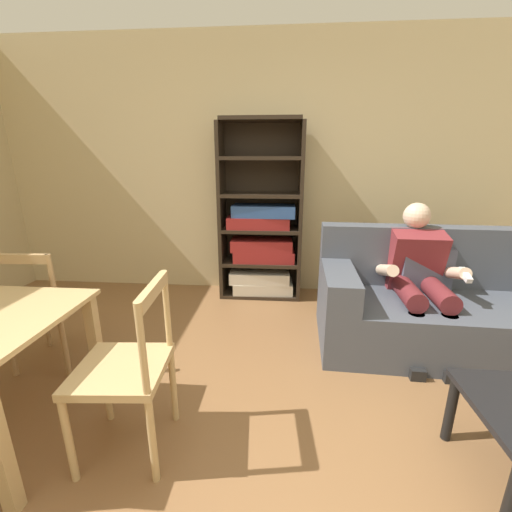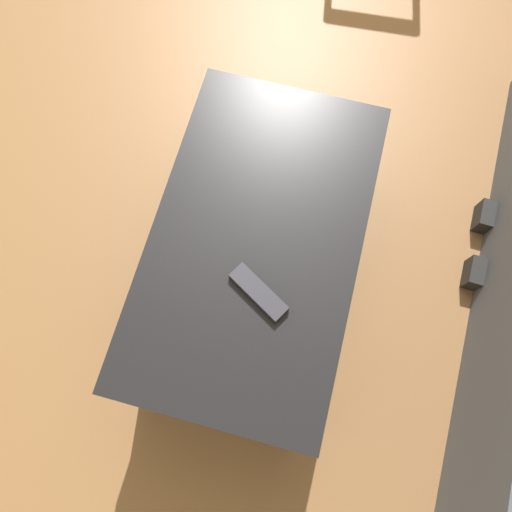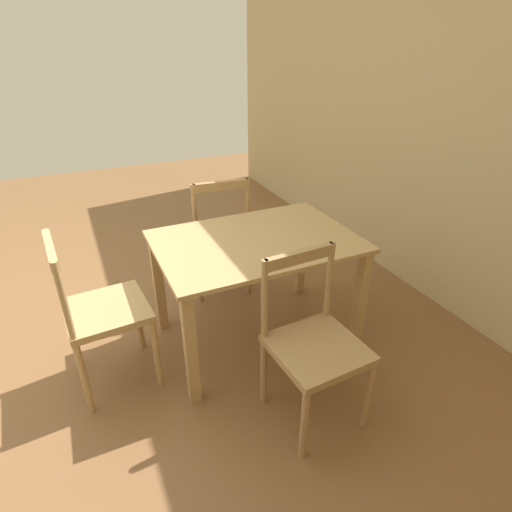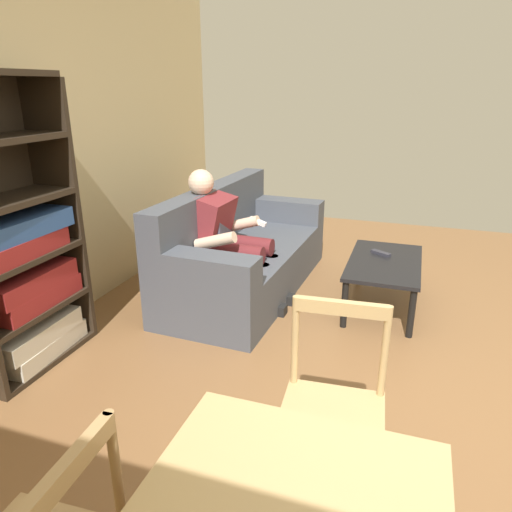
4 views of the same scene
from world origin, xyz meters
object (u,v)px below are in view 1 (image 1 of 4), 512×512
at_px(couch, 451,306).
at_px(bookshelf, 261,231).
at_px(dining_chair_near_wall, 47,308).
at_px(dining_chair_facing_couch, 127,370).
at_px(person_lounging, 419,275).

relative_size(couch, bookshelf, 1.14).
bearing_deg(dining_chair_near_wall, dining_chair_facing_couch, -36.52).
bearing_deg(couch, person_lounging, 176.91).
distance_m(bookshelf, dining_chair_facing_couch, 2.17).
bearing_deg(couch, bookshelf, 150.23).
distance_m(dining_chair_near_wall, dining_chair_facing_couch, 1.14).
bearing_deg(person_lounging, dining_chair_near_wall, -169.02).
distance_m(couch, person_lounging, 0.37).
distance_m(couch, dining_chair_facing_couch, 2.41).
bearing_deg(dining_chair_facing_couch, bookshelf, 76.18).
height_order(dining_chair_near_wall, dining_chair_facing_couch, dining_chair_facing_couch).
xyz_separation_m(couch, bookshelf, (-1.57, 0.90, 0.38)).
height_order(person_lounging, dining_chair_near_wall, person_lounging).
height_order(person_lounging, bookshelf, bookshelf).
height_order(person_lounging, dining_chair_facing_couch, person_lounging).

